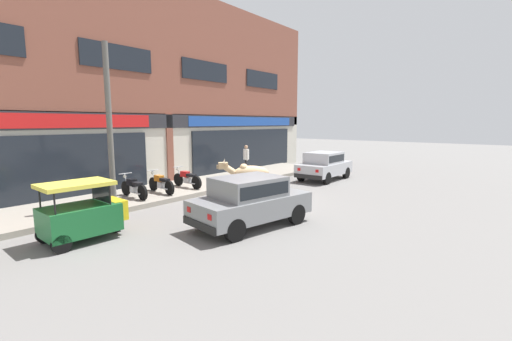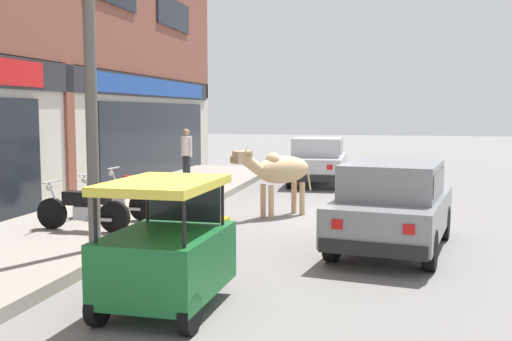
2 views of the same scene
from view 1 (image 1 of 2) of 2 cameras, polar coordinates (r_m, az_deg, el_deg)
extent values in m
plane|color=slate|center=(13.40, 0.31, -4.89)|extent=(90.00, 90.00, 0.00)
cube|color=gray|center=(15.99, -10.49, -2.58)|extent=(19.00, 3.24, 0.18)
cube|color=brown|center=(17.48, -15.31, 18.06)|extent=(23.00, 0.55, 6.59)
cube|color=beige|center=(17.25, -14.76, 3.46)|extent=(23.00, 0.55, 3.40)
cube|color=#28282D|center=(16.95, -14.29, 7.97)|extent=(22.08, 0.08, 0.64)
cube|color=black|center=(14.32, -32.66, 0.15)|extent=(8.74, 0.10, 2.40)
cube|color=red|center=(14.20, -33.16, 6.95)|extent=(9.20, 0.05, 0.52)
cube|color=brown|center=(17.02, -14.17, 3.42)|extent=(0.36, 0.12, 3.40)
cube|color=black|center=(20.99, -1.48, 3.54)|extent=(8.74, 0.10, 2.40)
cube|color=#1E479E|center=(20.91, -1.46, 8.18)|extent=(9.20, 0.05, 0.52)
cube|color=black|center=(15.83, -22.04, 17.12)|extent=(3.13, 0.06, 1.00)
cube|color=black|center=(18.73, -8.38, 16.10)|extent=(3.13, 0.06, 1.00)
cube|color=black|center=(22.33, 1.14, 14.86)|extent=(3.13, 0.06, 1.00)
ellipsoid|color=tan|center=(13.39, -0.86, -0.46)|extent=(1.39, 1.32, 0.60)
sphere|color=tan|center=(13.32, -2.06, 0.47)|extent=(0.32, 0.32, 0.32)
cylinder|color=tan|center=(13.31, -2.62, -3.40)|extent=(0.12, 0.12, 0.72)
cylinder|color=tan|center=(13.59, -2.76, -3.16)|extent=(0.12, 0.12, 0.72)
cylinder|color=tan|center=(13.44, 1.07, -3.28)|extent=(0.12, 0.12, 0.72)
cylinder|color=tan|center=(13.71, 0.85, -3.05)|extent=(0.12, 0.12, 0.72)
cylinder|color=tan|center=(13.28, -4.37, 0.10)|extent=(0.51, 0.49, 0.43)
cube|color=tan|center=(13.23, -5.50, 0.80)|extent=(0.41, 0.40, 0.26)
cube|color=#957A57|center=(13.23, -6.27, 0.62)|extent=(0.21, 0.21, 0.14)
cone|color=beige|center=(13.12, -5.30, 1.53)|extent=(0.12, 0.12, 0.19)
cone|color=beige|center=(13.31, -5.36, 1.63)|extent=(0.12, 0.12, 0.19)
cube|color=tan|center=(13.07, -5.10, 0.99)|extent=(0.12, 0.13, 0.10)
cube|color=tan|center=(13.39, -5.20, 1.15)|extent=(0.12, 0.13, 0.10)
cylinder|color=tan|center=(13.55, 2.23, -1.30)|extent=(0.15, 0.14, 0.60)
cylinder|color=black|center=(19.65, 10.96, 0.00)|extent=(0.60, 0.19, 0.60)
cylinder|color=black|center=(19.05, 14.81, -0.37)|extent=(0.60, 0.19, 0.60)
cylinder|color=black|center=(17.65, 7.54, -0.82)|extent=(0.60, 0.19, 0.60)
cylinder|color=black|center=(16.98, 11.73, -1.27)|extent=(0.60, 0.19, 0.60)
cube|color=#B2B5BA|center=(18.27, 11.34, 0.34)|extent=(3.52, 1.64, 0.60)
cube|color=#B2B5BA|center=(18.11, 11.25, 2.13)|extent=(1.92, 1.46, 0.56)
cube|color=black|center=(18.11, 11.25, 2.13)|extent=(1.76, 1.48, 0.35)
cube|color=black|center=(19.85, 13.58, 0.24)|extent=(0.14, 1.52, 0.20)
cube|color=black|center=(16.79, 8.66, -1.02)|extent=(0.14, 1.52, 0.20)
sphere|color=silver|center=(20.04, 12.39, 1.21)|extent=(0.14, 0.14, 0.14)
sphere|color=silver|center=(19.65, 14.91, 0.99)|extent=(0.14, 0.14, 0.14)
cube|color=red|center=(16.97, 7.18, 0.19)|extent=(0.03, 0.16, 0.14)
cube|color=red|center=(16.49, 10.14, -0.10)|extent=(0.03, 0.16, 0.14)
cylinder|color=black|center=(11.26, 1.30, -5.82)|extent=(0.62, 0.28, 0.60)
cylinder|color=black|center=(10.28, 6.76, -7.24)|extent=(0.62, 0.28, 0.60)
cylinder|color=black|center=(9.91, -8.67, -7.86)|extent=(0.62, 0.28, 0.60)
cylinder|color=black|center=(8.78, -3.53, -9.88)|extent=(0.62, 0.28, 0.60)
cube|color=gray|center=(9.93, -0.81, -5.94)|extent=(3.73, 2.20, 0.60)
cube|color=gray|center=(9.74, -1.26, -2.72)|extent=(2.13, 1.75, 0.56)
cube|color=black|center=(9.74, -1.26, -2.72)|extent=(1.98, 1.75, 0.35)
cube|color=black|center=(11.15, 6.02, -5.59)|extent=(0.39, 1.52, 0.20)
cube|color=black|center=(9.01, -9.33, -8.97)|extent=(0.39, 1.52, 0.20)
sphere|color=silver|center=(11.42, 4.38, -3.69)|extent=(0.14, 0.14, 0.14)
sphere|color=silver|center=(10.79, 8.03, -4.45)|extent=(0.14, 0.14, 0.14)
cube|color=red|center=(9.32, -11.13, -6.39)|extent=(0.06, 0.16, 0.14)
cube|color=red|center=(8.50, -7.74, -7.72)|extent=(0.06, 0.16, 0.14)
cylinder|color=black|center=(10.24, -22.42, -8.33)|extent=(0.44, 0.14, 0.44)
cylinder|color=black|center=(10.17, -31.68, -9.05)|extent=(0.44, 0.14, 0.44)
cylinder|color=black|center=(9.22, -29.70, -10.60)|extent=(0.44, 0.14, 0.44)
cube|color=#19602D|center=(9.80, -27.26, -7.22)|extent=(1.76, 1.23, 0.70)
cube|color=yellow|center=(10.12, -22.56, -5.88)|extent=(0.40, 0.88, 0.52)
cylinder|color=black|center=(10.32, -25.57, -2.82)|extent=(0.04, 0.04, 0.55)
cylinder|color=black|center=(9.44, -23.16, -3.63)|extent=(0.04, 0.04, 0.55)
cylinder|color=black|center=(9.90, -32.38, -3.72)|extent=(0.04, 0.04, 0.55)
cylinder|color=black|center=(8.98, -30.55, -4.69)|extent=(0.04, 0.04, 0.55)
cube|color=#DBCC42|center=(9.60, -27.89, -2.07)|extent=(1.66, 1.17, 0.10)
cube|color=black|center=(9.88, -24.42, -3.24)|extent=(0.07, 0.93, 0.50)
cylinder|color=black|center=(14.23, -20.86, -2.77)|extent=(0.14, 0.57, 0.56)
cylinder|color=black|center=(13.15, -18.39, -3.52)|extent=(0.14, 0.57, 0.56)
cube|color=#B2B5BA|center=(13.66, -19.64, -2.98)|extent=(0.22, 0.33, 0.24)
cube|color=black|center=(13.76, -20.01, -1.82)|extent=(0.27, 0.41, 0.24)
cube|color=black|center=(13.41, -19.21, -2.11)|extent=(0.25, 0.53, 0.12)
cylinder|color=#B2B5BA|center=(14.13, -20.81, -1.61)|extent=(0.06, 0.27, 0.59)
cylinder|color=#B2B5BA|center=(14.12, -20.94, -0.47)|extent=(0.52, 0.07, 0.03)
sphere|color=silver|center=(14.19, -21.03, -0.92)|extent=(0.12, 0.12, 0.12)
cylinder|color=#B2B5BA|center=(13.31, -19.31, -3.59)|extent=(0.09, 0.48, 0.06)
cylinder|color=black|center=(14.83, -16.74, -2.16)|extent=(0.16, 0.57, 0.56)
cylinder|color=black|center=(13.76, -14.22, -2.84)|extent=(0.16, 0.57, 0.56)
cube|color=#B2B5BA|center=(14.27, -15.49, -2.34)|extent=(0.23, 0.34, 0.24)
cube|color=orange|center=(14.36, -15.85, -1.24)|extent=(0.28, 0.42, 0.24)
cube|color=black|center=(14.02, -15.04, -1.51)|extent=(0.27, 0.54, 0.12)
cylinder|color=#B2B5BA|center=(14.73, -16.67, -1.04)|extent=(0.07, 0.27, 0.59)
cylinder|color=#B2B5BA|center=(14.73, -16.79, 0.05)|extent=(0.52, 0.08, 0.03)
sphere|color=silver|center=(14.79, -16.89, -0.39)|extent=(0.12, 0.12, 0.12)
cylinder|color=#B2B5BA|center=(13.92, -15.13, -2.92)|extent=(0.11, 0.48, 0.06)
cylinder|color=black|center=(15.70, -12.81, -1.47)|extent=(0.12, 0.56, 0.56)
cylinder|color=black|center=(14.73, -9.88, -2.01)|extent=(0.12, 0.56, 0.56)
cube|color=#B2B5BA|center=(15.18, -11.35, -1.59)|extent=(0.21, 0.33, 0.24)
cube|color=red|center=(15.27, -11.75, -0.56)|extent=(0.25, 0.41, 0.24)
cube|color=black|center=(14.96, -10.80, -0.79)|extent=(0.24, 0.53, 0.12)
cylinder|color=#B2B5BA|center=(15.60, -12.71, -0.41)|extent=(0.05, 0.27, 0.59)
cylinder|color=#B2B5BA|center=(15.60, -12.83, 0.62)|extent=(0.52, 0.05, 0.03)
sphere|color=silver|center=(15.66, -12.95, 0.20)|extent=(0.12, 0.12, 0.12)
cylinder|color=#B2B5BA|center=(14.85, -10.81, -2.11)|extent=(0.07, 0.48, 0.06)
cylinder|color=#2D2D33|center=(18.68, -1.73, 0.63)|extent=(0.11, 0.11, 0.82)
cylinder|color=#2D2D33|center=(18.51, -1.57, 0.56)|extent=(0.11, 0.11, 0.82)
cylinder|color=silver|center=(18.51, -1.66, 2.71)|extent=(0.32, 0.32, 0.56)
cylinder|color=silver|center=(18.72, -1.84, 2.68)|extent=(0.08, 0.08, 0.56)
cylinder|color=silver|center=(18.32, -1.47, 2.56)|extent=(0.08, 0.08, 0.56)
sphere|color=tan|center=(18.48, -1.66, 3.94)|extent=(0.20, 0.20, 0.20)
cylinder|color=#595651|center=(12.04, -23.22, 6.64)|extent=(0.18, 0.18, 5.32)
camera|label=2|loc=(6.87, -73.00, -3.60)|focal=42.00mm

